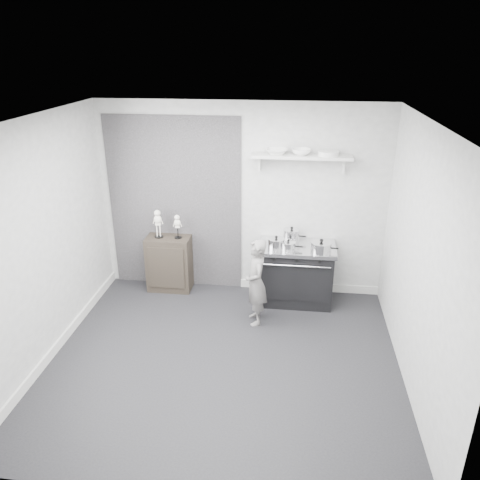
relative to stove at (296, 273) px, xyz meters
The scene contains 15 objects.
ground 1.73m from the stove, 118.52° to the right, with size 4.00×4.00×0.00m, color black.
room_shell 2.01m from the stove, 123.88° to the right, with size 4.02×3.62×2.71m.
wall_shelf 1.60m from the stove, 90.56° to the left, with size 1.30×0.26×0.24m.
stove is the anchor object (origin of this frame).
side_cabinet 1.84m from the stove, behind, with size 0.63×0.37×0.82m, color black.
child 0.81m from the stove, 128.91° to the right, with size 0.42×0.28×1.15m, color slate.
pot_front_left 0.58m from the stove, 157.46° to the right, with size 0.32×0.23×0.18m.
pot_back_left 0.53m from the stove, 118.60° to the left, with size 0.32×0.23×0.22m.
pot_front_right 0.60m from the stove, 28.76° to the right, with size 0.36×0.28×0.19m.
pot_front_center 0.51m from the stove, 131.52° to the right, with size 0.29×0.21×0.15m.
skeleton_full 2.07m from the stove, behind, with size 0.13×0.08×0.47m, color white, non-canonical shape.
skeleton_torso 1.79m from the stove, behind, with size 0.11×0.07×0.40m, color white, non-canonical shape.
bowl_large 1.70m from the stove, 149.03° to the left, with size 0.29×0.29×0.07m, color white.
bowl_small 1.67m from the stove, 91.98° to the left, with size 0.24×0.24×0.08m, color white.
plate_stack 1.69m from the stove, 29.88° to the left, with size 0.27×0.27×0.06m, color silver.
Camera 1 is at (0.72, -4.38, 3.37)m, focal length 35.00 mm.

